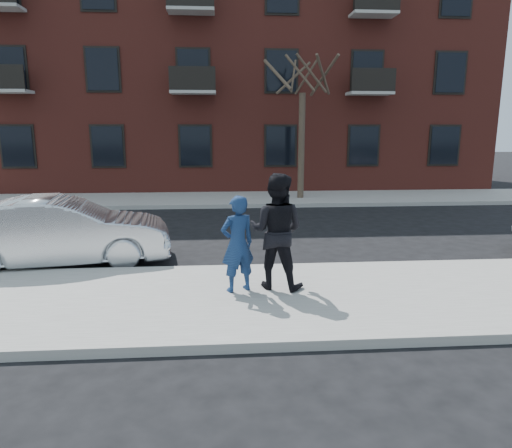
{
  "coord_description": "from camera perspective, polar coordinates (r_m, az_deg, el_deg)",
  "views": [
    {
      "loc": [
        1.24,
        -7.61,
        2.95
      ],
      "look_at": [
        1.85,
        0.4,
        1.27
      ],
      "focal_mm": 32.0,
      "sensor_mm": 36.0,
      "label": 1
    }
  ],
  "objects": [
    {
      "name": "man_peacoat",
      "position": [
        8.06,
        2.58,
        -0.91
      ],
      "size": [
        1.21,
        1.09,
        2.06
      ],
      "rotation": [
        0.0,
        0.0,
        2.77
      ],
      "color": "black",
      "rests_on": "near_sidewalk"
    },
    {
      "name": "street_tree",
      "position": [
        19.07,
        5.91,
        19.52
      ],
      "size": [
        3.6,
        3.6,
        6.8
      ],
      "color": "#33291E",
      "rests_on": "far_sidewalk"
    },
    {
      "name": "far_curb",
      "position": [
        17.35,
        -8.37,
        2.15
      ],
      "size": [
        50.0,
        0.1,
        0.15
      ],
      "primitive_type": "cube",
      "color": "#999691",
      "rests_on": "ground"
    },
    {
      "name": "near_sidewalk",
      "position": [
        8.0,
        -13.14,
        -9.59
      ],
      "size": [
        50.0,
        3.5,
        0.15
      ],
      "primitive_type": "cube",
      "color": "gray",
      "rests_on": "ground"
    },
    {
      "name": "near_curb",
      "position": [
        9.68,
        -11.55,
        -5.72
      ],
      "size": [
        50.0,
        0.1,
        0.15
      ],
      "primitive_type": "cube",
      "color": "#999691",
      "rests_on": "ground"
    },
    {
      "name": "ground",
      "position": [
        8.26,
        -12.86,
        -9.44
      ],
      "size": [
        100.0,
        100.0,
        0.0
      ],
      "primitive_type": "plane",
      "color": "black",
      "rests_on": "ground"
    },
    {
      "name": "far_sidewalk",
      "position": [
        19.12,
        -8.0,
        3.05
      ],
      "size": [
        50.0,
        3.5,
        0.15
      ],
      "primitive_type": "cube",
      "color": "gray",
      "rests_on": "ground"
    },
    {
      "name": "apartment_building",
      "position": [
        25.82,
        -2.74,
        18.94
      ],
      "size": [
        24.3,
        10.3,
        12.3
      ],
      "color": "maroon",
      "rests_on": "ground"
    },
    {
      "name": "silver_sedan",
      "position": [
        10.76,
        -23.14,
        -0.92
      ],
      "size": [
        4.78,
        2.3,
        1.51
      ],
      "primitive_type": "imported",
      "rotation": [
        0.0,
        0.0,
        1.73
      ],
      "color": "#B7BABF",
      "rests_on": "ground"
    },
    {
      "name": "man_hoodie",
      "position": [
        7.91,
        -2.32,
        -2.5
      ],
      "size": [
        0.73,
        0.62,
        1.7
      ],
      "rotation": [
        0.0,
        0.0,
        3.55
      ],
      "color": "navy",
      "rests_on": "near_sidewalk"
    }
  ]
}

